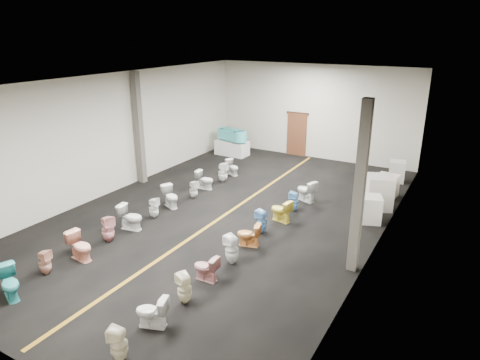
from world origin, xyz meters
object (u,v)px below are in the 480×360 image
(appliance_crate_a, at_px, (370,209))
(appliance_crate_c, at_px, (387,186))
(appliance_crate_b, at_px, (379,192))
(toilet_right_4, at_px, (232,249))
(toilet_right_8, at_px, (294,201))
(toilet_left_3, at_px, (108,229))
(toilet_left_10, at_px, (233,167))
(bathtub, at_px, (232,134))
(toilet_left_4, at_px, (131,217))
(toilet_right_7, at_px, (281,210))
(toilet_right_9, at_px, (306,191))
(toilet_right_5, at_px, (249,235))
(toilet_left_1, at_px, (45,262))
(toilet_left_5, at_px, (154,208))
(toilet_right_0, at_px, (119,344))
(toilet_right_3, at_px, (206,268))
(appliance_crate_d, at_px, (397,171))
(toilet_left_8, at_px, (205,180))
(toilet_right_2, at_px, (184,288))
(display_table, at_px, (232,148))
(toilet_left_0, at_px, (10,283))
(toilet_left_2, at_px, (80,246))
(toilet_right_6, at_px, (262,221))
(toilet_right_1, at_px, (152,312))
(toilet_left_6, at_px, (171,197))
(toilet_left_9, at_px, (223,172))

(appliance_crate_a, height_order, appliance_crate_c, appliance_crate_a)
(appliance_crate_b, height_order, toilet_right_4, appliance_crate_b)
(toilet_right_8, bearing_deg, toilet_left_3, -44.01)
(appliance_crate_c, distance_m, toilet_left_10, 6.41)
(bathtub, xyz_separation_m, toilet_left_4, (1.60, -8.93, -0.67))
(toilet_right_7, relative_size, toilet_right_9, 0.93)
(appliance_crate_b, relative_size, toilet_right_5, 1.68)
(toilet_left_1, xyz_separation_m, toilet_left_5, (0.11, 4.11, 0.01))
(toilet_right_0, height_order, toilet_right_3, toilet_right_0)
(appliance_crate_d, distance_m, toilet_left_3, 11.73)
(toilet_left_10, relative_size, toilet_right_7, 0.89)
(toilet_left_8, distance_m, toilet_right_2, 7.55)
(display_table, xyz_separation_m, toilet_left_5, (1.66, -7.91, -0.01))
(toilet_left_10, bearing_deg, appliance_crate_d, -44.60)
(appliance_crate_c, distance_m, toilet_left_0, 12.71)
(toilet_left_2, xyz_separation_m, toilet_right_5, (3.63, 2.97, -0.04))
(appliance_crate_c, height_order, toilet_left_8, appliance_crate_c)
(appliance_crate_a, xyz_separation_m, toilet_left_5, (-6.35, -3.29, -0.09))
(toilet_left_4, bearing_deg, toilet_right_0, -148.19)
(appliance_crate_c, bearing_deg, toilet_right_5, -113.58)
(bathtub, xyz_separation_m, toilet_right_4, (5.45, -9.16, -0.66))
(appliance_crate_b, relative_size, toilet_right_6, 1.58)
(toilet_left_8, bearing_deg, toilet_right_2, -153.17)
(toilet_left_2, distance_m, toilet_right_3, 3.67)
(toilet_left_8, bearing_deg, toilet_left_4, 176.65)
(appliance_crate_b, relative_size, toilet_left_3, 1.44)
(bathtub, height_order, toilet_left_5, bathtub)
(toilet_left_3, relative_size, toilet_right_2, 1.11)
(toilet_right_1, relative_size, toilet_right_3, 1.04)
(toilet_left_6, relative_size, toilet_right_9, 0.96)
(appliance_crate_b, relative_size, toilet_left_6, 1.53)
(toilet_right_5, bearing_deg, toilet_left_8, -146.15)
(toilet_left_4, height_order, toilet_right_7, toilet_left_4)
(toilet_right_1, distance_m, toilet_right_4, 3.10)
(bathtub, height_order, toilet_right_3, bathtub)
(toilet_left_4, height_order, toilet_right_5, toilet_left_4)
(toilet_left_0, distance_m, toilet_left_10, 10.40)
(toilet_left_4, relative_size, toilet_right_7, 1.06)
(appliance_crate_c, height_order, toilet_right_4, appliance_crate_c)
(appliance_crate_a, height_order, toilet_right_0, appliance_crate_a)
(appliance_crate_b, xyz_separation_m, toilet_left_6, (-6.45, -3.56, -0.21))
(toilet_left_0, xyz_separation_m, toilet_right_2, (3.67, 1.87, -0.01))
(toilet_right_1, bearing_deg, toilet_right_2, 155.94)
(display_table, height_order, toilet_left_4, toilet_left_4)
(toilet_left_1, xyz_separation_m, toilet_right_0, (3.90, -1.32, 0.03))
(toilet_left_4, bearing_deg, toilet_left_9, -11.20)
(toilet_left_5, bearing_deg, toilet_left_10, -6.08)
(toilet_right_9, bearing_deg, toilet_right_5, 19.48)
(toilet_right_8, height_order, toilet_right_9, toilet_right_9)
(display_table, distance_m, toilet_right_8, 7.46)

